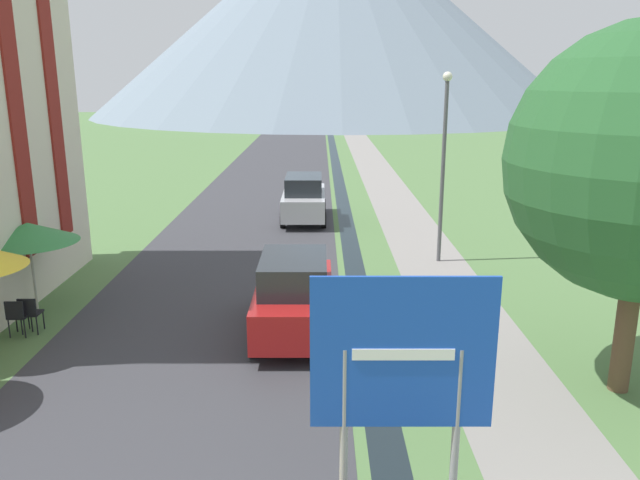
{
  "coord_description": "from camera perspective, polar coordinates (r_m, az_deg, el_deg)",
  "views": [
    {
      "loc": [
        0.17,
        -2.9,
        5.55
      ],
      "look_at": [
        0.14,
        10.0,
        2.16
      ],
      "focal_mm": 35.0,
      "sensor_mm": 36.0,
      "label": 1
    }
  ],
  "objects": [
    {
      "name": "cafe_umbrella_rear_green",
      "position": [
        16.41,
        -25.01,
        0.63
      ],
      "size": [
        2.31,
        2.31,
        2.19
      ],
      "color": "#B7B2A8",
      "rests_on": "ground_plane"
    },
    {
      "name": "mountain_distant",
      "position": [
        97.58,
        1.51,
        20.19
      ],
      "size": [
        71.08,
        71.08,
        29.78
      ],
      "color": "slate",
      "rests_on": "ground_plane"
    },
    {
      "name": "streetlamp",
      "position": [
        19.07,
        11.37,
        7.77
      ],
      "size": [
        0.28,
        0.28,
        5.69
      ],
      "color": "#515156",
      "rests_on": "ground_plane"
    },
    {
      "name": "parked_car_near",
      "position": [
        13.73,
        -2.26,
        -5.07
      ],
      "size": [
        1.76,
        3.83,
        1.82
      ],
      "color": "#A31919",
      "rests_on": "ground_plane"
    },
    {
      "name": "cafe_chair_far_left",
      "position": [
        15.23,
        -25.84,
        -6.13
      ],
      "size": [
        0.4,
        0.4,
        0.85
      ],
      "rotation": [
        0.0,
        0.0,
        -0.02
      ],
      "color": "black",
      "rests_on": "ground_plane"
    },
    {
      "name": "ground_plane",
      "position": [
        23.56,
        -0.29,
        1.09
      ],
      "size": [
        160.0,
        160.0,
        0.0
      ],
      "primitive_type": "plane",
      "color": "#517542"
    },
    {
      "name": "drainage_channel",
      "position": [
        33.38,
        1.9,
        5.13
      ],
      "size": [
        0.6,
        60.0,
        0.0
      ],
      "color": "black",
      "rests_on": "ground_plane"
    },
    {
      "name": "road_sign",
      "position": [
        7.56,
        7.65,
        -11.78
      ],
      "size": [
        2.18,
        0.11,
        3.36
      ],
      "color": "gray",
      "rests_on": "ground_plane"
    },
    {
      "name": "parked_car_far",
      "position": [
        24.67,
        -1.36,
        3.86
      ],
      "size": [
        1.74,
        4.17,
        1.82
      ],
      "color": "#B2B2B7",
      "rests_on": "ground_plane"
    },
    {
      "name": "footpath",
      "position": [
        33.54,
        6.02,
        5.11
      ],
      "size": [
        2.2,
        60.0,
        0.01
      ],
      "color": "gray",
      "rests_on": "ground_plane"
    },
    {
      "name": "road",
      "position": [
        33.47,
        -4.47,
        5.13
      ],
      "size": [
        6.4,
        60.0,
        0.01
      ],
      "color": "#38383D",
      "rests_on": "ground_plane"
    },
    {
      "name": "cafe_chair_far_right",
      "position": [
        15.29,
        -24.9,
        -5.95
      ],
      "size": [
        0.4,
        0.4,
        0.85
      ],
      "rotation": [
        0.0,
        0.0,
        -0.13
      ],
      "color": "black",
      "rests_on": "ground_plane"
    }
  ]
}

